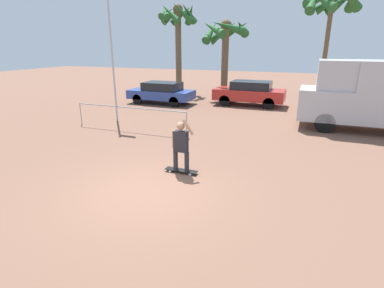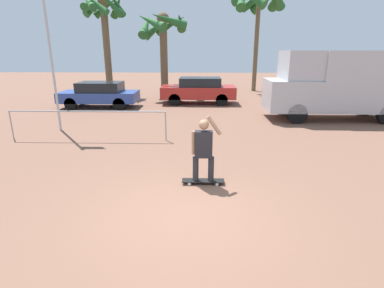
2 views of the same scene
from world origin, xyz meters
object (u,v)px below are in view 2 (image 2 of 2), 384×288
Objects in this scene: parked_car_blue at (100,94)px; flagpole at (49,33)px; camper_van at (340,83)px; palm_tree_near_van at (260,0)px; skateboard at (203,181)px; palm_tree_center_background at (163,30)px; parked_car_red at (199,90)px; palm_tree_far_left at (103,15)px; person_skateboarder at (204,147)px.

flagpole is (0.08, -5.16, 2.97)m from parked_car_blue.
camper_van is 11.72m from palm_tree_near_van.
palm_tree_center_background is (-2.57, 13.95, 4.33)m from skateboard.
camper_van is at bearing -32.97° from parked_car_red.
palm_tree_far_left is 1.03× the size of flagpole.
flagpole is (-12.03, -2.43, 2.03)m from camper_van.
palm_tree_center_background is 0.85× the size of flagpole.
palm_tree_near_van reaches higher than person_skateboarder.
person_skateboarder is 0.36× the size of parked_car_red.
camper_van is 0.94× the size of palm_tree_far_left.
palm_tree_near_van is (-2.08, 10.41, 4.98)m from camper_van.
person_skateboarder is at bearing -60.28° from parked_car_blue.
parked_car_red is 0.57× the size of palm_tree_near_van.
person_skateboarder is 0.24× the size of flagpole.
palm_tree_near_van reaches higher than skateboard.
palm_tree_near_van is 1.19× the size of flagpole.
palm_tree_center_background is (-6.81, -3.87, -2.27)m from palm_tree_near_van.
skateboard is 0.18× the size of palm_tree_center_background.
palm_tree_near_van reaches higher than palm_tree_far_left.
person_skateboarder is at bearing -103.37° from palm_tree_near_van.
palm_tree_far_left reaches higher than person_skateboarder.
skateboard is at bearing -79.55° from palm_tree_center_background.
skateboard is at bearing -60.27° from parked_car_blue.
palm_tree_far_left is (-6.64, 14.86, 4.47)m from person_skateboarder.
flagpole is at bearing -168.57° from camper_van.
camper_van is at bearing 11.43° from flagpole.
flagpole reaches higher than person_skateboarder.
palm_tree_far_left is (-12.96, 7.44, 3.72)m from camper_van.
palm_tree_near_van is at bearing 76.63° from skateboard.
palm_tree_near_van is (4.24, 17.83, 6.61)m from skateboard.
skateboard is 8.42m from flagpole.
palm_tree_near_van reaches higher than palm_tree_center_background.
palm_tree_center_background reaches higher than parked_car_red.
person_skateboarder is 16.88m from palm_tree_far_left.
person_skateboarder is at bearing -130.41° from camper_van.
camper_van is 12.44m from flagpole.
palm_tree_center_background is (3.22, 3.80, 3.65)m from parked_car_blue.
parked_car_blue is 0.65× the size of flagpole.
person_skateboarder is at bearing -79.55° from palm_tree_center_background.
camper_van is 1.48× the size of parked_car_blue.
flagpole is (-3.14, -8.97, -0.68)m from palm_tree_center_background.
parked_car_red is (-6.52, 4.23, -0.87)m from camper_van.
parked_car_red is 0.68× the size of flagpole.
parked_car_red is (-0.20, 11.65, 0.76)m from skateboard.
skateboard is at bearing -89.01° from parked_car_red.
parked_car_red is 0.80× the size of palm_tree_center_background.
palm_tree_far_left is (-6.45, 3.21, 4.58)m from parked_car_red.
camper_van is 15.40m from palm_tree_far_left.
skateboard is at bearing -65.90° from palm_tree_far_left.
parked_car_blue is at bearing 119.73° from skateboard.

